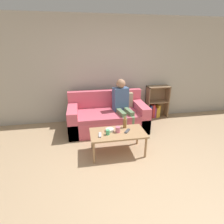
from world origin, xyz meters
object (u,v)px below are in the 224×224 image
object	(u,v)px
person_adult	(122,101)
cup_near	(108,132)
tv_remote_0	(127,131)
couch	(108,117)
snack_bowl	(110,130)
coffee_table	(118,134)
cup_far	(118,129)
bottle	(125,123)
bookshelf	(155,105)
tv_remote_1	(100,135)

from	to	relation	value
person_adult	cup_near	distance (m)	1.17
person_adult	tv_remote_0	world-z (taller)	person_adult
couch	snack_bowl	bearing A→B (deg)	-96.49
coffee_table	cup_far	bearing A→B (deg)	76.51
cup_far	bottle	xyz separation A→B (m)	(0.17, 0.16, 0.04)
cup_near	person_adult	bearing A→B (deg)	64.12
bookshelf	tv_remote_0	size ratio (longest dim) A/B	5.43
tv_remote_0	couch	bearing A→B (deg)	137.54
couch	person_adult	bearing A→B (deg)	-15.42
tv_remote_0	person_adult	bearing A→B (deg)	119.55
person_adult	tv_remote_1	distance (m)	1.25
bookshelf	bottle	world-z (taller)	bookshelf
cup_near	tv_remote_0	xyz separation A→B (m)	(0.37, 0.05, -0.03)
tv_remote_1	snack_bowl	xyz separation A→B (m)	(0.20, 0.14, 0.01)
bookshelf	snack_bowl	size ratio (longest dim) A/B	5.58
cup_near	bottle	xyz separation A→B (m)	(0.37, 0.22, 0.05)
couch	bottle	distance (m)	0.96
coffee_table	cup_far	world-z (taller)	cup_far
couch	cup_near	xyz separation A→B (m)	(-0.17, -1.12, 0.19)
snack_bowl	tv_remote_1	bearing A→B (deg)	-145.66
bookshelf	cup_far	xyz separation A→B (m)	(-1.40, -1.54, 0.13)
bottle	coffee_table	bearing A→B (deg)	-136.64
tv_remote_0	bottle	xyz separation A→B (m)	(-0.01, 0.17, 0.09)
person_adult	cup_far	bearing A→B (deg)	-116.99
coffee_table	bookshelf	bearing A→B (deg)	47.74
coffee_table	person_adult	xyz separation A→B (m)	(0.31, 0.98, 0.31)
person_adult	tv_remote_1	size ratio (longest dim) A/B	6.91
cup_near	bottle	distance (m)	0.43
tv_remote_0	snack_bowl	xyz separation A→B (m)	(-0.31, 0.08, 0.01)
couch	bottle	xyz separation A→B (m)	(0.19, -0.91, 0.24)
coffee_table	tv_remote_0	bearing A→B (deg)	-0.95
coffee_table	tv_remote_0	xyz separation A→B (m)	(0.18, -0.00, 0.06)
tv_remote_0	snack_bowl	bearing A→B (deg)	-157.26
cup_near	couch	bearing A→B (deg)	81.26
coffee_table	snack_bowl	world-z (taller)	snack_bowl
cup_far	snack_bowl	bearing A→B (deg)	152.28
tv_remote_1	cup_near	bearing A→B (deg)	9.97
couch	cup_far	bearing A→B (deg)	-88.79
bottle	cup_far	bearing A→B (deg)	-137.36
coffee_table	person_adult	world-z (taller)	person_adult
couch	tv_remote_0	xyz separation A→B (m)	(0.20, -1.07, 0.15)
tv_remote_1	coffee_table	bearing A→B (deg)	17.09
person_adult	bottle	distance (m)	0.84
coffee_table	tv_remote_1	bearing A→B (deg)	-169.75
person_adult	snack_bowl	distance (m)	1.03
coffee_table	snack_bowl	bearing A→B (deg)	150.36
couch	bottle	world-z (taller)	couch
bottle	person_adult	bearing A→B (deg)	80.69
bookshelf	cup_far	bearing A→B (deg)	-132.33
coffee_table	tv_remote_1	size ratio (longest dim) A/B	5.81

